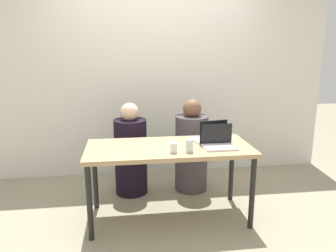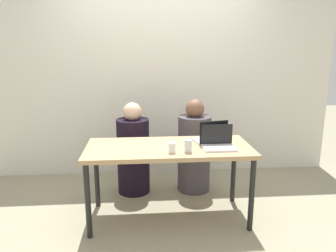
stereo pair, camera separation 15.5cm
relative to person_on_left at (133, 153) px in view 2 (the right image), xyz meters
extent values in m
plane|color=gray|center=(0.35, -0.63, -0.47)|extent=(12.00, 12.00, 0.00)
cube|color=silver|center=(0.35, 0.66, 0.73)|extent=(4.50, 0.10, 2.38)
cube|color=tan|center=(0.35, -0.63, 0.25)|extent=(1.55, 0.69, 0.04)
cylinder|color=black|center=(-0.38, -0.93, -0.12)|extent=(0.05, 0.05, 0.69)
cylinder|color=black|center=(1.08, -0.93, -0.12)|extent=(0.05, 0.05, 0.69)
cylinder|color=black|center=(-0.38, -0.34, -0.12)|extent=(0.05, 0.05, 0.69)
cylinder|color=black|center=(1.08, -0.34, -0.12)|extent=(0.05, 0.05, 0.69)
cylinder|color=black|center=(0.00, 0.00, -0.04)|extent=(0.39, 0.39, 0.86)
sphere|color=beige|center=(0.00, 0.00, 0.48)|extent=(0.20, 0.20, 0.20)
cylinder|color=#464046|center=(0.70, 0.00, -0.02)|extent=(0.44, 0.44, 0.88)
sphere|color=brown|center=(0.70, 0.00, 0.51)|extent=(0.21, 0.21, 0.21)
cube|color=silver|center=(0.80, -0.76, 0.28)|extent=(0.30, 0.21, 0.02)
cube|color=black|center=(0.80, -0.65, 0.38)|extent=(0.30, 0.01, 0.19)
sphere|color=white|center=(0.80, -0.64, 0.38)|extent=(0.03, 0.03, 0.03)
cube|color=silver|center=(0.76, -0.50, 0.28)|extent=(0.33, 0.29, 0.02)
cube|color=black|center=(0.78, -0.62, 0.39)|extent=(0.28, 0.07, 0.21)
sphere|color=white|center=(0.79, -0.63, 0.39)|extent=(0.04, 0.04, 0.04)
cylinder|color=white|center=(0.36, -0.83, 0.31)|extent=(0.06, 0.06, 0.09)
cylinder|color=silver|center=(0.36, -0.83, 0.29)|extent=(0.06, 0.06, 0.05)
cylinder|color=silver|center=(0.51, -0.83, 0.33)|extent=(0.07, 0.07, 0.12)
cylinder|color=silver|center=(0.51, -0.83, 0.30)|extent=(0.06, 0.06, 0.06)
camera|label=1|loc=(-0.05, -3.55, 1.18)|focal=35.00mm
camera|label=2|loc=(0.10, -3.57, 1.18)|focal=35.00mm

